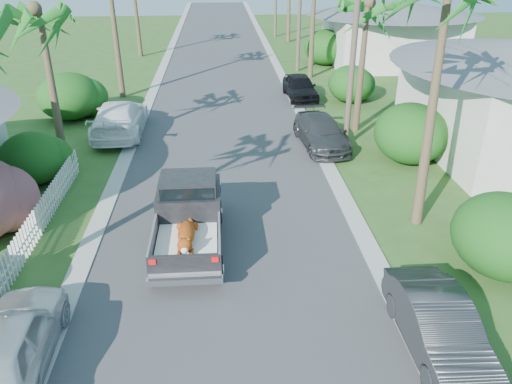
{
  "coord_description": "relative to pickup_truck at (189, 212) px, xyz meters",
  "views": [
    {
      "loc": [
        -0.13,
        -8.23,
        8.4
      ],
      "look_at": [
        0.91,
        5.7,
        1.4
      ],
      "focal_mm": 35.0,
      "sensor_mm": 36.0,
      "label": 1
    }
  ],
  "objects": [
    {
      "name": "curb_right",
      "position": [
        5.49,
        19.7,
        -0.98
      ],
      "size": [
        0.6,
        100.0,
        0.06
      ],
      "primitive_type": "cube",
      "color": "#A5A39E",
      "rests_on": "ground"
    },
    {
      "name": "shrub_l_c",
      "position": [
        -6.21,
        4.7,
        -0.01
      ],
      "size": [
        2.4,
        2.64,
        2.0
      ],
      "primitive_type": "ellipsoid",
      "color": "#184F16",
      "rests_on": "ground"
    },
    {
      "name": "parked_car_rf",
      "position": [
        5.86,
        15.56,
        -0.31
      ],
      "size": [
        1.89,
        4.18,
        1.39
      ],
      "primitive_type": "imported",
      "rotation": [
        0.0,
        0.0,
        0.06
      ],
      "color": "black",
      "rests_on": "ground"
    },
    {
      "name": "ground",
      "position": [
        1.19,
        -5.3,
        -1.01
      ],
      "size": [
        120.0,
        120.0,
        0.0
      ],
      "primitive_type": "plane",
      "color": "#33511E",
      "rests_on": "ground"
    },
    {
      "name": "picket_fence",
      "position": [
        -4.81,
        0.2,
        -0.51
      ],
      "size": [
        0.1,
        11.0,
        1.0
      ],
      "primitive_type": "cube",
      "color": "white",
      "rests_on": "ground"
    },
    {
      "name": "shrub_r_d",
      "position": [
        9.19,
        24.7,
        0.29
      ],
      "size": [
        3.2,
        3.52,
        2.6
      ],
      "primitive_type": "ellipsoid",
      "color": "#184F16",
      "rests_on": "ground"
    },
    {
      "name": "curb_left",
      "position": [
        -3.11,
        19.7,
        -0.98
      ],
      "size": [
        0.6,
        100.0,
        0.06
      ],
      "primitive_type": "cube",
      "color": "#A5A39E",
      "rests_on": "ground"
    },
    {
      "name": "shrub_r_a",
      "position": [
        8.79,
        -2.3,
        0.14
      ],
      "size": [
        2.8,
        3.08,
        2.3
      ],
      "primitive_type": "ellipsoid",
      "color": "#184F16",
      "rests_on": "ground"
    },
    {
      "name": "parked_car_lf",
      "position": [
        -3.81,
        10.02,
        -0.2
      ],
      "size": [
        2.39,
        5.62,
        1.62
      ],
      "primitive_type": "imported",
      "rotation": [
        0.0,
        0.0,
        3.16
      ],
      "color": "white",
      "rests_on": "ground"
    },
    {
      "name": "pickup_truck",
      "position": [
        0.0,
        0.0,
        0.0
      ],
      "size": [
        1.98,
        5.12,
        2.06
      ],
      "color": "black",
      "rests_on": "ground"
    },
    {
      "name": "palm_r_b",
      "position": [
        7.79,
        9.7,
        4.94
      ],
      "size": [
        4.4,
        4.4,
        7.2
      ],
      "color": "brown",
      "rests_on": "ground"
    },
    {
      "name": "road",
      "position": [
        1.19,
        19.7,
        -1.0
      ],
      "size": [
        8.0,
        100.0,
        0.02
      ],
      "primitive_type": "cube",
      "color": "#38383A",
      "rests_on": "ground"
    },
    {
      "name": "parked_car_rm",
      "position": [
        5.61,
        7.72,
        -0.35
      ],
      "size": [
        2.26,
        4.68,
        1.32
      ],
      "primitive_type": "imported",
      "rotation": [
        0.0,
        0.0,
        0.09
      ],
      "color": "#323437",
      "rests_on": "ground"
    },
    {
      "name": "utility_pole_b",
      "position": [
        6.79,
        7.7,
        3.59
      ],
      "size": [
        1.6,
        0.26,
        9.0
      ],
      "color": "brown",
      "rests_on": "ground"
    },
    {
      "name": "parked_car_rn",
      "position": [
        5.79,
        -5.22,
        -0.35
      ],
      "size": [
        1.4,
        4.0,
        1.32
      ],
      "primitive_type": "imported",
      "rotation": [
        0.0,
        0.0,
        -0.0
      ],
      "color": "#2A2C2E",
      "rests_on": "ground"
    },
    {
      "name": "palm_l_b",
      "position": [
        -5.61,
        6.7,
        5.14
      ],
      "size": [
        4.4,
        4.4,
        7.4
      ],
      "color": "brown",
      "rests_on": "ground"
    },
    {
      "name": "house_right_far",
      "position": [
        14.19,
        24.7,
        1.11
      ],
      "size": [
        9.0,
        8.0,
        4.6
      ],
      "color": "silver",
      "rests_on": "ground"
    },
    {
      "name": "utility_pole_c",
      "position": [
        6.79,
        22.7,
        3.59
      ],
      "size": [
        1.6,
        0.26,
        9.0
      ],
      "color": "brown",
      "rests_on": "ground"
    },
    {
      "name": "shrub_l_d",
      "position": [
        -6.81,
        12.7,
        0.19
      ],
      "size": [
        3.2,
        3.52,
        2.4
      ],
      "primitive_type": "ellipsoid",
      "color": "#184F16",
      "rests_on": "ground"
    },
    {
      "name": "shrub_r_c",
      "position": [
        8.69,
        14.7,
        0.04
      ],
      "size": [
        2.6,
        2.86,
        2.1
      ],
      "primitive_type": "ellipsoid",
      "color": "#184F16",
      "rests_on": "ground"
    },
    {
      "name": "shrub_r_b",
      "position": [
        8.99,
        5.7,
        0.24
      ],
      "size": [
        3.0,
        3.3,
        2.5
      ],
      "primitive_type": "ellipsoid",
      "color": "#184F16",
      "rests_on": "ground"
    },
    {
      "name": "parked_car_ln",
      "position": [
        -3.59,
        -5.15,
        -0.28
      ],
      "size": [
        1.87,
        4.32,
        1.45
      ],
      "primitive_type": "imported",
      "rotation": [
        0.0,
        0.0,
        3.18
      ],
      "color": "silver",
      "rests_on": "ground"
    }
  ]
}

